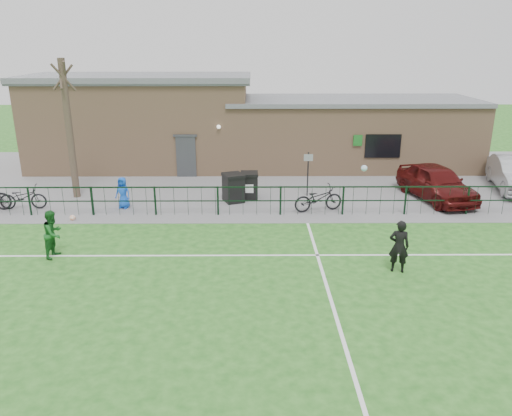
{
  "coord_description": "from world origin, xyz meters",
  "views": [
    {
      "loc": [
        -0.11,
        -10.94,
        6.63
      ],
      "look_at": [
        0.0,
        5.0,
        1.3
      ],
      "focal_mm": 35.0,
      "sensor_mm": 36.0,
      "label": 1
    }
  ],
  "objects_px": {
    "wheelie_bin_left": "(249,186)",
    "car_maroon": "(436,182)",
    "outfield_player": "(53,234)",
    "sign_post": "(308,174)",
    "ball_ground": "(73,218)",
    "wheelie_bin_right": "(233,189)",
    "bicycle_c": "(23,197)",
    "bicycle_e": "(318,198)",
    "spectator_child": "(123,193)",
    "bare_tree": "(69,130)"
  },
  "relations": [
    {
      "from": "wheelie_bin_right",
      "to": "car_maroon",
      "type": "height_order",
      "value": "car_maroon"
    },
    {
      "from": "bare_tree",
      "to": "bicycle_c",
      "type": "xyz_separation_m",
      "value": [
        -1.62,
        -1.7,
        -2.48
      ]
    },
    {
      "from": "wheelie_bin_right",
      "to": "ball_ground",
      "type": "height_order",
      "value": "wheelie_bin_right"
    },
    {
      "from": "sign_post",
      "to": "bicycle_e",
      "type": "xyz_separation_m",
      "value": [
        0.22,
        -2.13,
        -0.46
      ]
    },
    {
      "from": "wheelie_bin_right",
      "to": "bicycle_c",
      "type": "height_order",
      "value": "wheelie_bin_right"
    },
    {
      "from": "car_maroon",
      "to": "bicycle_c",
      "type": "relative_size",
      "value": 2.37
    },
    {
      "from": "wheelie_bin_left",
      "to": "sign_post",
      "type": "height_order",
      "value": "sign_post"
    },
    {
      "from": "sign_post",
      "to": "bicycle_e",
      "type": "height_order",
      "value": "sign_post"
    },
    {
      "from": "wheelie_bin_left",
      "to": "outfield_player",
      "type": "distance_m",
      "value": 8.87
    },
    {
      "from": "bare_tree",
      "to": "bicycle_c",
      "type": "height_order",
      "value": "bare_tree"
    },
    {
      "from": "ball_ground",
      "to": "spectator_child",
      "type": "bearing_deg",
      "value": 42.64
    },
    {
      "from": "bare_tree",
      "to": "bicycle_e",
      "type": "bearing_deg",
      "value": -11.04
    },
    {
      "from": "outfield_player",
      "to": "spectator_child",
      "type": "bearing_deg",
      "value": 0.17
    },
    {
      "from": "bare_tree",
      "to": "ball_ground",
      "type": "xyz_separation_m",
      "value": [
        0.86,
        -3.1,
        -2.89
      ]
    },
    {
      "from": "bicycle_e",
      "to": "spectator_child",
      "type": "height_order",
      "value": "spectator_child"
    },
    {
      "from": "bare_tree",
      "to": "wheelie_bin_right",
      "type": "xyz_separation_m",
      "value": [
        7.05,
        -0.75,
        -2.4
      ]
    },
    {
      "from": "bicycle_e",
      "to": "ball_ground",
      "type": "bearing_deg",
      "value": 81.01
    },
    {
      "from": "spectator_child",
      "to": "outfield_player",
      "type": "height_order",
      "value": "outfield_player"
    },
    {
      "from": "sign_post",
      "to": "car_maroon",
      "type": "xyz_separation_m",
      "value": [
        5.58,
        -0.56,
        -0.23
      ]
    },
    {
      "from": "wheelie_bin_right",
      "to": "bicycle_e",
      "type": "bearing_deg",
      "value": -42.31
    },
    {
      "from": "bare_tree",
      "to": "wheelie_bin_right",
      "type": "distance_m",
      "value": 7.49
    },
    {
      "from": "sign_post",
      "to": "ball_ground",
      "type": "relative_size",
      "value": 8.84
    },
    {
      "from": "wheelie_bin_right",
      "to": "spectator_child",
      "type": "distance_m",
      "value": 4.64
    },
    {
      "from": "spectator_child",
      "to": "ball_ground",
      "type": "height_order",
      "value": "spectator_child"
    },
    {
      "from": "wheelie_bin_right",
      "to": "bicycle_e",
      "type": "relative_size",
      "value": 0.56
    },
    {
      "from": "sign_post",
      "to": "bicycle_c",
      "type": "height_order",
      "value": "sign_post"
    },
    {
      "from": "sign_post",
      "to": "bare_tree",
      "type": "bearing_deg",
      "value": -179.6
    },
    {
      "from": "spectator_child",
      "to": "bicycle_e",
      "type": "bearing_deg",
      "value": 11.3
    },
    {
      "from": "wheelie_bin_left",
      "to": "spectator_child",
      "type": "bearing_deg",
      "value": -166.93
    },
    {
      "from": "bicycle_e",
      "to": "ball_ground",
      "type": "distance_m",
      "value": 9.77
    },
    {
      "from": "sign_post",
      "to": "bicycle_c",
      "type": "bearing_deg",
      "value": -171.58
    },
    {
      "from": "outfield_player",
      "to": "sign_post",
      "type": "bearing_deg",
      "value": -41.64
    },
    {
      "from": "bicycle_c",
      "to": "spectator_child",
      "type": "height_order",
      "value": "spectator_child"
    },
    {
      "from": "bare_tree",
      "to": "ball_ground",
      "type": "relative_size",
      "value": 26.51
    },
    {
      "from": "wheelie_bin_left",
      "to": "wheelie_bin_right",
      "type": "bearing_deg",
      "value": -144.2
    },
    {
      "from": "car_maroon",
      "to": "bicycle_c",
      "type": "bearing_deg",
      "value": 170.82
    },
    {
      "from": "spectator_child",
      "to": "car_maroon",
      "type": "bearing_deg",
      "value": 19.32
    },
    {
      "from": "wheelie_bin_left",
      "to": "bicycle_e",
      "type": "height_order",
      "value": "bicycle_e"
    },
    {
      "from": "wheelie_bin_right",
      "to": "sign_post",
      "type": "distance_m",
      "value": 3.42
    },
    {
      "from": "bare_tree",
      "to": "ball_ground",
      "type": "distance_m",
      "value": 4.32
    },
    {
      "from": "wheelie_bin_left",
      "to": "car_maroon",
      "type": "height_order",
      "value": "car_maroon"
    },
    {
      "from": "wheelie_bin_right",
      "to": "ball_ground",
      "type": "xyz_separation_m",
      "value": [
        -6.19,
        -2.35,
        -0.48
      ]
    },
    {
      "from": "wheelie_bin_left",
      "to": "bicycle_e",
      "type": "relative_size",
      "value": 0.52
    },
    {
      "from": "car_maroon",
      "to": "outfield_player",
      "type": "distance_m",
      "value": 15.64
    },
    {
      "from": "outfield_player",
      "to": "ball_ground",
      "type": "relative_size",
      "value": 6.91
    },
    {
      "from": "wheelie_bin_left",
      "to": "bicycle_e",
      "type": "bearing_deg",
      "value": -34.76
    },
    {
      "from": "bicycle_c",
      "to": "bicycle_e",
      "type": "relative_size",
      "value": 0.93
    },
    {
      "from": "sign_post",
      "to": "bicycle_c",
      "type": "relative_size",
      "value": 1.05
    },
    {
      "from": "wheelie_bin_left",
      "to": "spectator_child",
      "type": "height_order",
      "value": "spectator_child"
    },
    {
      "from": "wheelie_bin_left",
      "to": "sign_post",
      "type": "relative_size",
      "value": 0.54
    }
  ]
}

